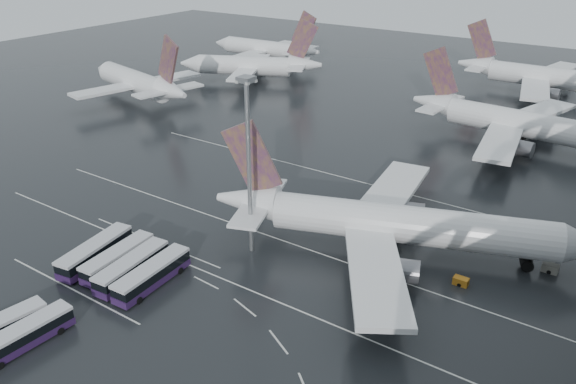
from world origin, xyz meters
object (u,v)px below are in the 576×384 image
Objects in this scene: airliner_main at (392,224)px; airliner_gate_b at (526,125)px; bus_row_near_c at (132,267)px; gse_cart_belly_c at (387,241)px; jet_remote_mid at (253,66)px; gse_cart_belly_e at (467,228)px; airliner_gate_c at (550,78)px; gse_cart_belly_d at (550,268)px; gse_cart_belly_b at (516,239)px; bus_row_far_c at (24,336)px; gse_cart_belly_a at (461,281)px; bus_row_near_d at (152,275)px; bus_row_near_b at (118,258)px; jet_remote_west at (139,83)px; floodlight_mast at (248,147)px; jet_remote_far at (267,49)px; bus_row_near_a at (95,252)px.

airliner_gate_b is at bearing 64.99° from airliner_main.
bus_row_near_c reaches higher than gse_cart_belly_c.
gse_cart_belly_e is at bearing 121.89° from jet_remote_mid.
airliner_gate_c is 141.03m from bus_row_near_c.
gse_cart_belly_b is at bearing 137.02° from gse_cart_belly_d.
bus_row_far_c is 58.47m from gse_cart_belly_a.
jet_remote_mid is 115.91m from bus_row_near_d.
gse_cart_belly_e is (-14.23, 5.22, -0.01)m from gse_cart_belly_d.
bus_row_near_b reaches higher than bus_row_far_c.
airliner_gate_c is 91.62m from jet_remote_mid.
airliner_main is at bearing -90.38° from airliner_gate_c.
gse_cart_belly_a is at bearing 116.67° from jet_remote_mid.
bus_row_near_d reaches higher than gse_cart_belly_b.
gse_cart_belly_b is at bearing -73.30° from airliner_gate_b.
gse_cart_belly_e is at bearing 105.06° from gse_cart_belly_a.
bus_row_near_d reaches higher than gse_cart_belly_d.
gse_cart_belly_b is at bearing -32.39° from bus_row_far_c.
airliner_gate_b is 63.81m from gse_cart_belly_a.
gse_cart_belly_e is at bearing -179.16° from jet_remote_west.
bus_row_near_d is 22.92m from floodlight_mast.
airliner_main is 137.13m from jet_remote_far.
bus_row_near_b is 0.97× the size of bus_row_near_d.
bus_row_near_b is 3.69m from bus_row_near_c.
floodlight_mast is at bearing -11.67° from bus_row_far_c.
airliner_gate_b reaches higher than gse_cart_belly_e.
jet_remote_west reaches higher than airliner_gate_b.
gse_cart_belly_e is at bearing -41.55° from bus_row_near_d.
gse_cart_belly_a is 0.92× the size of gse_cart_belly_e.
jet_remote_west is (-96.65, -74.22, 0.35)m from airliner_gate_c.
jet_remote_west is at bearing 168.91° from gse_cart_belly_b.
airliner_gate_c is 25.15× the size of gse_cart_belly_e.
floodlight_mast is (77.31, -47.90, 12.01)m from jet_remote_west.
airliner_main is at bearing -44.79° from bus_row_near_d.
bus_row_near_c is at bearing -121.69° from floodlight_mast.
jet_remote_far is 3.31× the size of bus_row_near_a.
bus_row_near_d is 5.68× the size of gse_cart_belly_d.
gse_cart_belly_a is 1.10× the size of gse_cart_belly_c.
bus_row_near_a is (-41.56, -88.71, -3.28)m from airliner_gate_b.
jet_remote_far is at bearing 28.97° from bus_row_far_c.
gse_cart_belly_a is (44.09, 24.59, -1.15)m from bus_row_near_b.
bus_row_near_c is at bearing 5.60° from bus_row_far_c.
bus_row_near_a is 1.04× the size of bus_row_near_c.
jet_remote_mid is at bearing -96.52° from jet_remote_west.
bus_row_near_a is 6.54× the size of gse_cart_belly_a.
airliner_gate_c is 4.36× the size of bus_row_near_c.
floodlight_mast is at bearing -140.89° from gse_cart_belly_c.
jet_remote_mid is at bearing 26.98° from bus_row_near_d.
gse_cart_belly_b is 7.82m from gse_cart_belly_e.
jet_remote_far is 3.45× the size of bus_row_near_c.
gse_cart_belly_d is at bearing -78.11° from airliner_gate_c.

